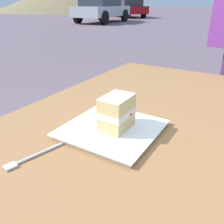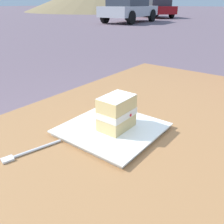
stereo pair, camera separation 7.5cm
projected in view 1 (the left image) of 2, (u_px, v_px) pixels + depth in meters
name	position (u px, v px, depth m)	size (l,w,h in m)	color
patio_table	(144.00, 148.00, 0.84)	(1.61, 0.97, 0.74)	olive
dessert_plate	(112.00, 129.00, 0.77)	(0.29, 0.29, 0.02)	white
cake_slice	(117.00, 112.00, 0.74)	(0.11, 0.09, 0.11)	#E0C17A
dessert_fork	(31.00, 157.00, 0.64)	(0.17, 0.06, 0.01)	silver
parked_car_near	(102.00, 8.00, 14.24)	(4.49, 2.26, 1.51)	#B7BABF
parked_car_far	(127.00, 8.00, 19.38)	(4.22, 4.64, 1.38)	maroon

